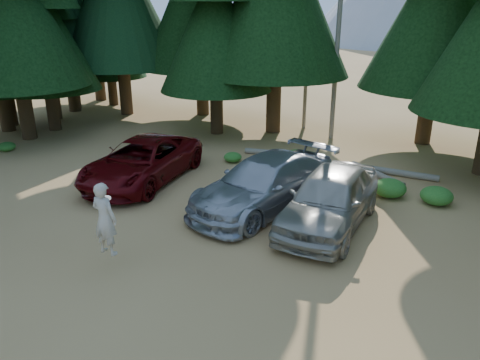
# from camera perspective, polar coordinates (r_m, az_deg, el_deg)

# --- Properties ---
(ground) EXTENTS (160.00, 160.00, 0.00)m
(ground) POSITION_cam_1_polar(r_m,az_deg,el_deg) (13.20, -9.62, -10.02)
(ground) COLOR #A67B46
(ground) RESTS_ON ground
(forest_belt_north) EXTENTS (36.00, 7.00, 22.00)m
(forest_belt_north) POSITION_cam_1_polar(r_m,az_deg,el_deg) (25.95, 9.58, 5.53)
(forest_belt_north) COLOR black
(forest_belt_north) RESTS_ON ground
(snag_front) EXTENTS (0.24, 0.24, 12.00)m
(snag_front) POSITION_cam_1_polar(r_m,az_deg,el_deg) (24.39, 12.01, 18.72)
(snag_front) COLOR gray
(snag_front) RESTS_ON ground
(snag_back) EXTENTS (0.20, 0.20, 10.00)m
(snag_back) POSITION_cam_1_polar(r_m,az_deg,el_deg) (26.43, 8.30, 16.90)
(snag_back) COLOR gray
(snag_back) RESTS_ON ground
(red_pickup) EXTENTS (3.32, 6.28, 1.68)m
(red_pickup) POSITION_cam_1_polar(r_m,az_deg,el_deg) (18.91, -11.84, 2.29)
(red_pickup) COLOR #59070A
(red_pickup) RESTS_ON ground
(silver_minivan_center) EXTENTS (4.19, 6.61, 1.78)m
(silver_minivan_center) POSITION_cam_1_polar(r_m,az_deg,el_deg) (16.04, 3.00, -0.46)
(silver_minivan_center) COLOR #ADB0B5
(silver_minivan_center) RESTS_ON ground
(silver_minivan_right) EXTENTS (2.39, 5.56, 1.87)m
(silver_minivan_right) POSITION_cam_1_polar(r_m,az_deg,el_deg) (14.98, 10.92, -2.23)
(silver_minivan_right) COLOR #A6A294
(silver_minivan_right) RESTS_ON ground
(frisbee_player) EXTENTS (0.75, 0.50, 2.01)m
(frisbee_player) POSITION_cam_1_polar(r_m,az_deg,el_deg) (12.66, -16.17, -4.56)
(frisbee_player) COLOR beige
(frisbee_player) RESTS_ON ground
(log_left) EXTENTS (3.64, 0.89, 0.26)m
(log_left) POSITION_cam_1_polar(r_m,az_deg,el_deg) (21.86, 5.29, 3.21)
(log_left) COLOR gray
(log_left) RESTS_ON ground
(log_mid) EXTENTS (2.50, 2.00, 0.24)m
(log_mid) POSITION_cam_1_polar(r_m,az_deg,el_deg) (20.00, 16.31, 0.72)
(log_mid) COLOR gray
(log_mid) RESTS_ON ground
(log_right) EXTENTS (4.29, 0.38, 0.27)m
(log_right) POSITION_cam_1_polar(r_m,az_deg,el_deg) (20.42, 17.20, 1.08)
(log_right) COLOR gray
(log_right) RESTS_ON ground
(shrub_far_left) EXTENTS (0.89, 0.89, 0.49)m
(shrub_far_left) POSITION_cam_1_polar(r_m,az_deg,el_deg) (20.97, -13.03, 2.31)
(shrub_far_left) COLOR #227021
(shrub_far_left) RESTS_ON ground
(shrub_left) EXTENTS (0.79, 0.79, 0.44)m
(shrub_left) POSITION_cam_1_polar(r_m,az_deg,el_deg) (20.98, -0.90, 2.80)
(shrub_left) COLOR #227021
(shrub_left) RESTS_ON ground
(shrub_center_left) EXTENTS (1.19, 1.19, 0.65)m
(shrub_center_left) POSITION_cam_1_polar(r_m,az_deg,el_deg) (19.61, 3.36, 1.79)
(shrub_center_left) COLOR #227021
(shrub_center_left) RESTS_ON ground
(shrub_center_right) EXTENTS (0.96, 0.96, 0.53)m
(shrub_center_right) POSITION_cam_1_polar(r_m,az_deg,el_deg) (21.17, 6.87, 2.94)
(shrub_center_right) COLOR #227021
(shrub_center_right) RESTS_ON ground
(shrub_right) EXTENTS (1.13, 1.13, 0.62)m
(shrub_right) POSITION_cam_1_polar(r_m,az_deg,el_deg) (17.95, 22.84, -1.77)
(shrub_right) COLOR #227021
(shrub_right) RESTS_ON ground
(shrub_far_right) EXTENTS (1.18, 1.18, 0.65)m
(shrub_far_right) POSITION_cam_1_polar(r_m,az_deg,el_deg) (18.04, 17.80, -0.94)
(shrub_far_right) COLOR #227021
(shrub_far_right) RESTS_ON ground
(shrub_edge_west) EXTENTS (0.80, 0.80, 0.44)m
(shrub_edge_west) POSITION_cam_1_polar(r_m,az_deg,el_deg) (25.20, -26.55, 3.66)
(shrub_edge_west) COLOR #227021
(shrub_edge_west) RESTS_ON ground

